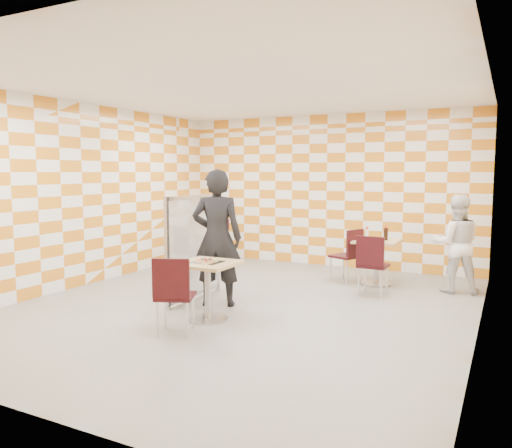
{
  "coord_description": "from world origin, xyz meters",
  "views": [
    {
      "loc": [
        3.26,
        -6.0,
        1.88
      ],
      "look_at": [
        0.1,
        0.2,
        1.15
      ],
      "focal_mm": 35.0,
      "sensor_mm": 36.0,
      "label": 1
    }
  ],
  "objects": [
    {
      "name": "main_table",
      "position": [
        -0.09,
        -0.77,
        0.51
      ],
      "size": [
        0.7,
        0.7,
        0.75
      ],
      "color": "tan",
      "rests_on": "ground"
    },
    {
      "name": "partition",
      "position": [
        -0.83,
        0.03,
        0.79
      ],
      "size": [
        0.08,
        1.38,
        1.55
      ],
      "color": "white",
      "rests_on": "ground"
    },
    {
      "name": "second_table",
      "position": [
        1.33,
        2.21,
        0.51
      ],
      "size": [
        0.7,
        0.7,
        0.75
      ],
      "color": "tan",
      "rests_on": "ground"
    },
    {
      "name": "chair_main_front",
      "position": [
        -0.09,
        -1.49,
        0.54
      ],
      "size": [
        0.55,
        0.56,
        0.92
      ],
      "color": "black",
      "rests_on": "ground"
    },
    {
      "name": "man_white",
      "position": [
        2.55,
        2.25,
        0.77
      ],
      "size": [
        0.87,
        0.76,
        1.53
      ],
      "primitive_type": "imported",
      "rotation": [
        0.0,
        0.0,
        3.41
      ],
      "color": "white",
      "rests_on": "ground"
    },
    {
      "name": "chair_empty_near",
      "position": [
        -1.83,
        1.24,
        0.54
      ],
      "size": [
        0.53,
        0.53,
        0.92
      ],
      "color": "black",
      "rests_on": "ground"
    },
    {
      "name": "chair_empty_far",
      "position": [
        -1.96,
        2.56,
        0.54
      ],
      "size": [
        0.54,
        0.55,
        0.92
      ],
      "color": "black",
      "rests_on": "ground"
    },
    {
      "name": "man_dark",
      "position": [
        -0.36,
        -0.1,
        0.96
      ],
      "size": [
        0.82,
        0.69,
        1.92
      ],
      "primitive_type": "imported",
      "rotation": [
        0.0,
        0.0,
        3.53
      ],
      "color": "black",
      "rests_on": "ground"
    },
    {
      "name": "empty_table",
      "position": [
        -1.91,
        1.96,
        0.51
      ],
      "size": [
        0.7,
        0.7,
        0.75
      ],
      "color": "tan",
      "rests_on": "ground"
    },
    {
      "name": "chair_second_front",
      "position": [
        1.45,
        1.41,
        0.54
      ],
      "size": [
        0.43,
        0.44,
        0.92
      ],
      "color": "black",
      "rests_on": "ground"
    },
    {
      "name": "chair_second_side",
      "position": [
        0.9,
        2.11,
        0.54
      ],
      "size": [
        0.55,
        0.55,
        0.92
      ],
      "color": "black",
      "rests_on": "ground"
    },
    {
      "name": "soda_bottle",
      "position": [
        1.45,
        2.3,
        0.85
      ],
      "size": [
        0.07,
        0.07,
        0.23
      ],
      "color": "black",
      "rests_on": "second_table"
    },
    {
      "name": "room_shell",
      "position": [
        0.0,
        0.54,
        1.5
      ],
      "size": [
        7.0,
        7.0,
        7.0
      ],
      "color": "gray",
      "rests_on": "ground"
    },
    {
      "name": "pizza_on_foil",
      "position": [
        -0.09,
        -0.79,
        0.77
      ],
      "size": [
        0.4,
        0.4,
        0.04
      ],
      "color": "silver",
      "rests_on": "main_table"
    },
    {
      "name": "sport_bottle",
      "position": [
        1.13,
        2.33,
        0.84
      ],
      "size": [
        0.06,
        0.06,
        0.2
      ],
      "color": "white",
      "rests_on": "second_table"
    }
  ]
}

